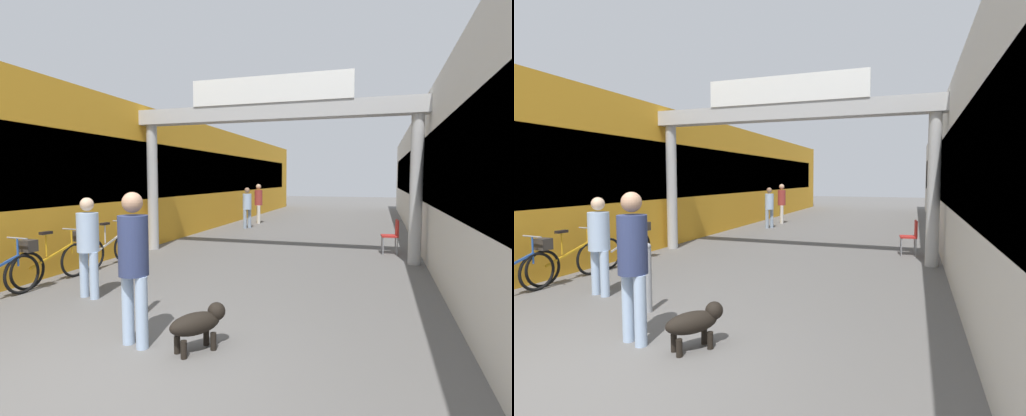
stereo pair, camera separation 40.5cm
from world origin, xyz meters
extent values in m
plane|color=#605E5B|center=(0.00, 0.00, 0.00)|extent=(80.00, 80.00, 0.00)
cube|color=gold|center=(-5.10, 11.00, 1.96)|extent=(3.00, 26.00, 3.92)
cube|color=black|center=(-3.62, 11.00, 2.16)|extent=(0.04, 23.40, 1.57)
cube|color=beige|center=(5.10, 11.00, 1.96)|extent=(3.00, 26.00, 3.92)
cube|color=black|center=(3.62, 11.00, 2.16)|extent=(0.04, 23.40, 1.57)
cylinder|color=#B2B2B2|center=(-3.35, 6.54, 1.68)|extent=(0.28, 0.28, 3.37)
cylinder|color=#B2B2B2|center=(3.35, 6.54, 1.68)|extent=(0.28, 0.28, 3.37)
cube|color=#B2B2B2|center=(0.00, 6.54, 3.56)|extent=(7.40, 0.44, 0.38)
cube|color=white|center=(0.00, 6.34, 4.07)|extent=(3.96, 0.10, 0.64)
cylinder|color=#A5BFE0|center=(-0.22, 0.90, 0.42)|extent=(0.17, 0.17, 0.84)
cylinder|color=#A5BFE0|center=(0.01, 0.83, 0.42)|extent=(0.17, 0.17, 0.84)
cylinder|color=navy|center=(-0.11, 0.87, 1.18)|extent=(0.42, 0.42, 0.69)
sphere|color=tan|center=(-0.11, 0.87, 1.67)|extent=(0.29, 0.29, 0.24)
cylinder|color=#A5BFE0|center=(-1.80, 2.25, 0.38)|extent=(0.17, 0.17, 0.76)
cylinder|color=#A5BFE0|center=(-2.04, 2.30, 0.38)|extent=(0.17, 0.17, 0.76)
cylinder|color=#A5BFE0|center=(-1.92, 2.27, 1.08)|extent=(0.40, 0.40, 0.63)
sphere|color=beige|center=(-1.92, 2.27, 1.53)|extent=(0.26, 0.26, 0.22)
cylinder|color=#8C9EB2|center=(-2.42, 11.60, 0.37)|extent=(0.19, 0.19, 0.74)
cylinder|color=#8C9EB2|center=(-2.30, 11.81, 0.37)|extent=(0.19, 0.19, 0.74)
cylinder|color=#A5BFE0|center=(-2.36, 11.70, 1.04)|extent=(0.46, 0.46, 0.61)
sphere|color=#8C664C|center=(-2.36, 11.70, 1.48)|extent=(0.28, 0.28, 0.21)
cylinder|color=silver|center=(-2.37, 13.30, 0.40)|extent=(0.18, 0.18, 0.79)
cylinder|color=silver|center=(-2.46, 13.52, 0.40)|extent=(0.18, 0.18, 0.79)
cylinder|color=#99332D|center=(-2.41, 13.41, 1.12)|extent=(0.44, 0.44, 0.65)
sphere|color=tan|center=(-2.41, 13.41, 1.59)|extent=(0.29, 0.29, 0.22)
ellipsoid|color=black|center=(0.63, 0.93, 0.32)|extent=(0.58, 0.66, 0.25)
sphere|color=black|center=(0.79, 1.16, 0.41)|extent=(0.29, 0.29, 0.21)
sphere|color=white|center=(0.74, 1.08, 0.31)|extent=(0.21, 0.21, 0.15)
cylinder|color=black|center=(0.67, 1.13, 0.10)|extent=(0.10, 0.10, 0.20)
cylinder|color=black|center=(0.80, 1.04, 0.10)|extent=(0.10, 0.10, 0.20)
cylinder|color=black|center=(0.45, 0.83, 0.10)|extent=(0.10, 0.10, 0.20)
cylinder|color=black|center=(0.58, 0.74, 0.10)|extent=(0.10, 0.10, 0.20)
torus|color=black|center=(-3.16, 2.13, 0.34)|extent=(0.10, 0.67, 0.67)
cylinder|color=#234C9E|center=(-3.16, 2.07, 0.72)|extent=(0.03, 0.03, 0.46)
cylinder|color=gray|center=(-3.16, 2.07, 0.96)|extent=(0.46, 0.06, 0.03)
cube|color=#332D28|center=(-3.15, 2.27, 0.80)|extent=(0.25, 0.22, 0.20)
torus|color=black|center=(-3.15, 3.34, 0.34)|extent=(0.12, 0.67, 0.67)
torus|color=black|center=(-3.26, 2.33, 0.34)|extent=(0.12, 0.67, 0.67)
cube|color=gold|center=(-3.21, 2.84, 0.52)|extent=(0.13, 0.94, 0.34)
cylinder|color=gold|center=(-3.22, 2.72, 0.74)|extent=(0.04, 0.04, 0.42)
cube|color=black|center=(-3.22, 2.72, 0.96)|extent=(0.12, 0.23, 0.05)
cylinder|color=gold|center=(-3.16, 3.28, 0.72)|extent=(0.04, 0.04, 0.46)
cylinder|color=gray|center=(-3.16, 3.28, 0.96)|extent=(0.46, 0.07, 0.03)
cube|color=#332D28|center=(-3.14, 3.48, 0.80)|extent=(0.26, 0.22, 0.20)
torus|color=black|center=(-3.15, 4.90, 0.34)|extent=(0.06, 0.67, 0.67)
torus|color=black|center=(-3.17, 3.88, 0.34)|extent=(0.06, 0.67, 0.67)
cube|color=beige|center=(-3.16, 4.39, 0.52)|extent=(0.05, 0.94, 0.34)
cylinder|color=beige|center=(-3.16, 4.27, 0.74)|extent=(0.03, 0.03, 0.42)
cube|color=black|center=(-3.16, 4.27, 0.96)|extent=(0.10, 0.22, 0.05)
cylinder|color=beige|center=(-3.15, 4.84, 0.72)|extent=(0.03, 0.03, 0.46)
cylinder|color=gray|center=(-3.15, 4.84, 0.96)|extent=(0.46, 0.04, 0.03)
cube|color=#332D28|center=(-3.15, 5.04, 0.80)|extent=(0.24, 0.20, 0.20)
cylinder|color=gray|center=(-0.65, 1.86, 0.47)|extent=(0.10, 0.10, 0.94)
sphere|color=gray|center=(-0.65, 1.86, 0.97)|extent=(0.10, 0.10, 0.10)
cylinder|color=gray|center=(2.69, 7.51, 0.23)|extent=(0.03, 0.03, 0.45)
cylinder|color=gray|center=(2.65, 7.85, 0.23)|extent=(0.03, 0.03, 0.45)
cylinder|color=gray|center=(3.02, 7.54, 0.23)|extent=(0.03, 0.03, 0.45)
cylinder|color=gray|center=(2.99, 7.88, 0.23)|extent=(0.03, 0.03, 0.45)
cube|color=#B2231E|center=(2.84, 7.69, 0.47)|extent=(0.43, 0.43, 0.04)
cube|color=#B2231E|center=(3.02, 7.71, 0.69)|extent=(0.08, 0.40, 0.40)
camera|label=1|loc=(2.57, -3.02, 1.95)|focal=28.00mm
camera|label=2|loc=(2.95, -2.89, 1.95)|focal=28.00mm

